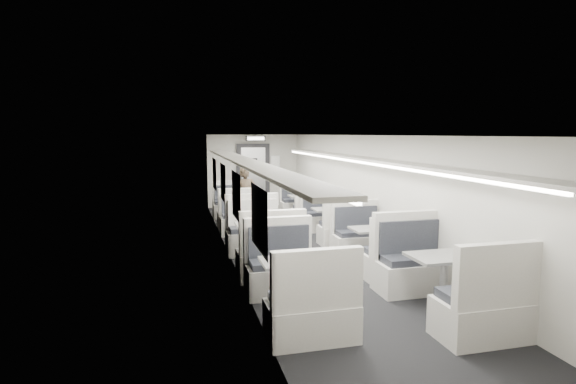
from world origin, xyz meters
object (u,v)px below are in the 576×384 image
passenger (246,197)px  exit_sign (256,138)px  booth_left_a (233,210)px  booth_left_b (246,225)px  booth_right_a (303,207)px  booth_left_d (294,286)px  vestibule_door (253,176)px  booth_left_c (261,243)px  booth_right_b (330,222)px  booth_right_c (374,246)px  booth_right_d (443,283)px

passenger → exit_sign: (0.75, 2.77, 1.49)m
passenger → booth_left_a: bearing=104.1°
booth_left_b → booth_right_a: 2.98m
booth_left_d → exit_sign: size_ratio=3.49×
booth_left_b → booth_right_a: booth_left_b is taller
vestibule_door → booth_left_c: bearing=-98.5°
booth_right_b → booth_left_c: bearing=-137.9°
booth_right_a → booth_right_c: (0.00, -4.71, 0.01)m
passenger → booth_left_d: bearing=-96.8°
booth_right_d → passenger: bearing=105.7°
booth_left_a → passenger: size_ratio=1.25×
booth_left_a → booth_right_b: 3.07m
booth_left_d → booth_left_a: bearing=90.0°
booth_left_b → booth_left_d: size_ratio=0.94×
vestibule_door → booth_right_c: bearing=-82.1°
booth_left_b → booth_right_d: size_ratio=0.89×
booth_right_c → booth_left_a: bearing=112.9°
booth_right_c → booth_right_d: bearing=-90.0°
booth_right_c → passenger: 4.38m
booth_left_d → booth_right_a: size_ratio=1.10×
booth_left_c → exit_sign: exit_sign is taller
booth_right_d → exit_sign: size_ratio=3.69×
booth_left_a → booth_left_c: size_ratio=0.88×
booth_left_c → booth_right_d: 3.46m
booth_right_c → vestibule_door: (-1.00, 7.25, 0.67)m
booth_right_a → booth_right_b: (0.00, -2.30, -0.00)m
booth_left_a → booth_left_b: size_ratio=0.97×
booth_left_b → booth_right_a: bearing=47.9°
booth_left_a → exit_sign: size_ratio=3.20×
vestibule_door → exit_sign: size_ratio=3.39×
booth_left_a → booth_left_c: 4.14m
booth_right_a → booth_left_b: bearing=-132.1°
booth_left_c → passenger: passenger is taller
passenger → booth_left_c: bearing=-98.5°
booth_left_c → booth_right_b: 2.70m
booth_left_c → booth_right_b: booth_left_c is taller
booth_right_a → exit_sign: 2.99m
booth_left_a → booth_left_c: booth_left_c is taller
passenger → exit_sign: exit_sign is taller
booth_left_a → booth_right_b: size_ratio=1.01×
booth_left_c → booth_left_d: size_ratio=1.04×
booth_left_a → exit_sign: (1.00, 2.02, 1.93)m
booth_left_c → vestibule_door: (1.00, 6.65, 0.64)m
booth_right_a → vestibule_door: vestibule_door is taller
booth_right_a → booth_left_c: bearing=-115.9°
booth_left_d → booth_right_d: size_ratio=0.95×
booth_right_a → booth_right_b: 2.30m
booth_left_b → booth_right_c: booth_right_c is taller
booth_right_b → booth_right_c: size_ratio=0.96×
booth_right_a → exit_sign: bearing=116.0°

